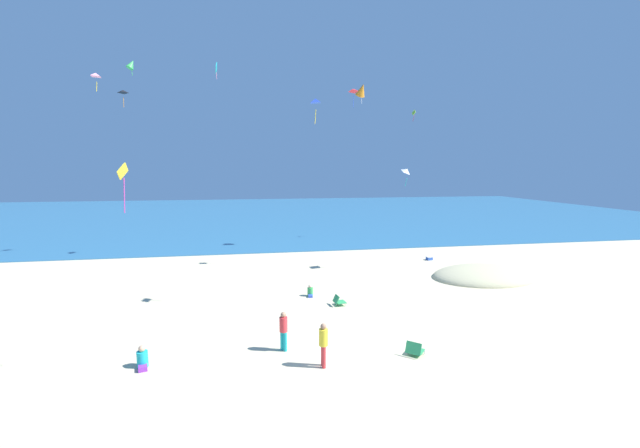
% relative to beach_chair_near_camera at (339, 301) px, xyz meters
% --- Properties ---
extents(ground_plane, '(120.00, 120.00, 0.00)m').
position_rel_beach_chair_near_camera_xyz_m(ground_plane, '(-0.69, 5.45, -0.26)').
color(ground_plane, beige).
extents(ocean_water, '(120.00, 60.00, 0.05)m').
position_rel_beach_chair_near_camera_xyz_m(ocean_water, '(-0.69, 43.54, -0.23)').
color(ocean_water, teal).
rests_on(ocean_water, ground_plane).
extents(dune_mound, '(6.86, 4.80, 1.52)m').
position_rel_beach_chair_near_camera_xyz_m(dune_mound, '(10.58, 3.56, -0.26)').
color(dune_mound, '#C9BC8D').
rests_on(dune_mound, ground_plane).
extents(beach_chair_near_camera, '(0.69, 0.64, 0.55)m').
position_rel_beach_chair_near_camera_xyz_m(beach_chair_near_camera, '(0.00, 0.00, 0.00)').
color(beach_chair_near_camera, '#2D9956').
rests_on(beach_chair_near_camera, ground_plane).
extents(beach_chair_far_right, '(0.89, 0.90, 0.58)m').
position_rel_beach_chair_near_camera_xyz_m(beach_chair_far_right, '(1.68, -5.95, -0.01)').
color(beach_chair_far_right, '#2D9956').
rests_on(beach_chair_far_right, ground_plane).
extents(cooler_box, '(0.48, 0.44, 0.27)m').
position_rel_beach_chair_near_camera_xyz_m(cooler_box, '(9.28, 8.89, -0.12)').
color(cooler_box, '#2D56B7').
rests_on(cooler_box, ground_plane).
extents(person_0, '(0.44, 0.44, 1.58)m').
position_rel_beach_chair_near_camera_xyz_m(person_0, '(-3.25, -4.67, 0.66)').
color(person_0, '#19ADB2').
rests_on(person_0, ground_plane).
extents(person_1, '(0.34, 0.54, 0.66)m').
position_rel_beach_chair_near_camera_xyz_m(person_1, '(-1.26, 1.75, -0.02)').
color(person_1, green).
rests_on(person_1, ground_plane).
extents(person_2, '(0.33, 0.33, 1.65)m').
position_rel_beach_chair_near_camera_xyz_m(person_2, '(-1.93, -6.19, 0.69)').
color(person_2, red).
rests_on(person_2, ground_plane).
extents(person_3, '(0.49, 0.71, 0.81)m').
position_rel_beach_chair_near_camera_xyz_m(person_3, '(-8.40, -5.13, 0.04)').
color(person_3, '#19ADB2').
rests_on(person_3, ground_plane).
extents(kite_black, '(0.65, 0.49, 1.39)m').
position_rel_beach_chair_near_camera_xyz_m(kite_black, '(-14.36, 15.14, 12.98)').
color(kite_black, black).
extents(kite_teal, '(0.15, 0.88, 1.26)m').
position_rel_beach_chair_near_camera_xyz_m(kite_teal, '(-6.85, 12.54, 14.45)').
color(kite_teal, '#1EADAD').
extents(kite_yellow, '(0.25, 0.59, 1.64)m').
position_rel_beach_chair_near_camera_xyz_m(kite_yellow, '(-8.47, -5.64, 6.70)').
color(kite_yellow, yellow).
extents(kite_white, '(0.91, 0.94, 1.29)m').
position_rel_beach_chair_near_camera_xyz_m(kite_white, '(6.14, 6.27, 6.74)').
color(kite_white, white).
extents(kite_orange, '(1.18, 1.46, 1.82)m').
position_rel_beach_chair_near_camera_xyz_m(kite_orange, '(5.05, 14.23, 13.57)').
color(kite_orange, orange).
extents(kite_blue, '(0.64, 0.73, 1.21)m').
position_rel_beach_chair_near_camera_xyz_m(kite_blue, '(-1.24, -0.07, 10.13)').
color(kite_blue, blue).
extents(kite_lime, '(0.23, 0.56, 1.12)m').
position_rel_beach_chair_near_camera_xyz_m(kite_lime, '(11.32, 17.75, 12.27)').
color(kite_lime, '#99DB33').
extents(kite_pink, '(0.60, 0.68, 1.01)m').
position_rel_beach_chair_near_camera_xyz_m(kite_pink, '(-12.79, 5.08, 12.05)').
color(kite_pink, pink).
extents(kite_red, '(0.71, 0.69, 1.30)m').
position_rel_beach_chair_near_camera_xyz_m(kite_red, '(2.65, 7.64, 12.19)').
color(kite_red, red).
extents(kite_green, '(0.99, 0.92, 1.27)m').
position_rel_beach_chair_near_camera_xyz_m(kite_green, '(-13.36, 14.23, 14.87)').
color(kite_green, green).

